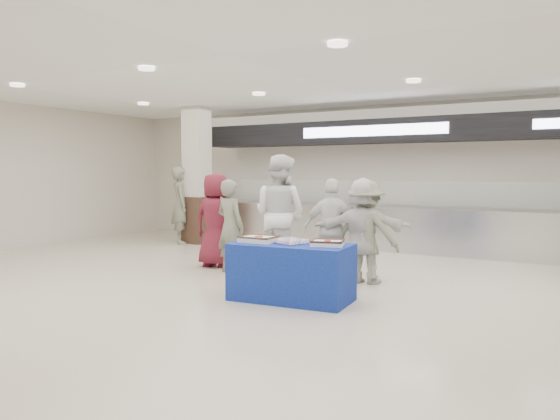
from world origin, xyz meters
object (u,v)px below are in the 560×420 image
Objects in this scene: display_table at (291,272)px; soldier_b at (366,232)px; sheet_cake_right at (328,242)px; chef_tall at (280,214)px; sheet_cake_left at (259,239)px; chef_short at (333,229)px; soldier_a at (230,226)px; civilian_white at (362,230)px; civilian_maroon at (216,220)px; cupcake_tray at (290,241)px; soldier_bg at (181,205)px.

display_table is 1.68m from soldier_b.
chef_tall reaches higher than sheet_cake_right.
chef_tall is 1.27× the size of soldier_b.
chef_short reaches higher than sheet_cake_left.
soldier_a reaches higher than soldier_b.
display_table is 1.00× the size of soldier_b.
chef_short reaches higher than soldier_b.
soldier_a is 0.79× the size of chef_tall.
civilian_white is at bearing 71.09° from display_table.
civilian_maroon reaches higher than soldier_b.
civilian_maroon is at bearing 152.76° from sheet_cake_right.
soldier_b reaches higher than sheet_cake_left.
cupcake_tray is 0.27× the size of soldier_a.
chef_tall reaches higher than soldier_b.
soldier_a is at bearing 146.72° from cupcake_tray.
sheet_cake_left is at bearing -176.43° from display_table.
sheet_cake_right is at bearing 72.07° from civilian_white.
sheet_cake_right is at bearing 2.13° from display_table.
chef_short is 0.53m from soldier_b.
display_table is at bearing 130.45° from chef_tall.
display_table is 2.90m from civilian_maroon.
civilian_white is (-0.05, -0.03, 0.02)m from soldier_b.
sheet_cake_left is 1.76m from chef_tall.
chef_short is (-0.60, 1.44, 0.00)m from sheet_cake_right.
civilian_maroon is 0.85× the size of chef_tall.
chef_short is at bearing -18.51° from civilian_white.
soldier_bg is at bearing -43.84° from civilian_white.
chef_tall is at bearing 111.19° from sheet_cake_left.
civilian_maroon is at bearing 5.86° from chef_tall.
chef_tall is at bearing -142.80° from soldier_a.
soldier_bg is (-5.01, 3.65, 0.53)m from display_table.
sheet_cake_right is 1.56m from chef_short.
cupcake_tray is 2.16m from soldier_a.
chef_tall is at bearing 119.75° from display_table.
civilian_maroon is 0.66m from soldier_a.
cupcake_tray is 2.82m from civilian_maroon.
sheet_cake_right is 0.30× the size of chef_short.
soldier_bg reaches higher than cupcake_tray.
civilian_maroon is 2.78m from civilian_white.
civilian_white reaches higher than sheet_cake_right.
civilian_white reaches higher than cupcake_tray.
soldier_a is (-2.33, 1.14, -0.01)m from sheet_cake_right.
chef_tall is (1.31, 0.01, 0.15)m from civilian_maroon.
sheet_cake_right is 0.28× the size of civilian_maroon.
civilian_maroon reaches higher than sheet_cake_left.
civilian_white is (2.78, -0.01, -0.03)m from civilian_maroon.
soldier_bg reaches higher than chef_short.
civilian_maroon is 1.04× the size of civilian_white.
cupcake_tray is (0.43, 0.09, -0.02)m from sheet_cake_left.
sheet_cake_right is 3.25m from civilian_maroon.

